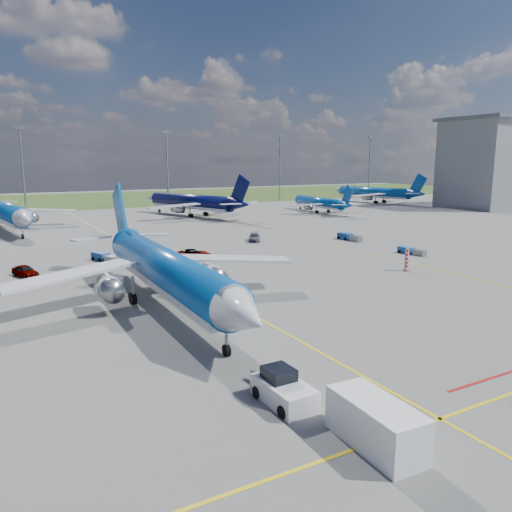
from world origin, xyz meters
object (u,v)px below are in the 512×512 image
bg_jet_ene (374,203)px  service_car_a (25,271)px  warning_post (407,259)px  bg_jet_ne (319,212)px  baggage_tug_e (349,237)px  main_airliner (167,307)px  service_van (376,424)px  service_car_c (254,237)px  baggage_tug_w (411,251)px  bg_jet_n (192,216)px  service_car_b (194,254)px  baggage_tug_c (105,257)px  pushback_tug (283,390)px  bg_jet_nnw (7,231)px

bg_jet_ene → service_car_a: (-110.82, -61.13, 0.71)m
warning_post → bg_jet_ne: bg_jet_ne is taller
bg_jet_ene → baggage_tug_e: 82.25m
main_airliner → service_van: main_airliner is taller
service_van → service_car_c: bearing=68.9°
bg_jet_ene → service_car_a: 126.56m
bg_jet_ne → service_car_a: bearing=33.9°
warning_post → baggage_tug_w: bearing=41.4°
main_airliner → service_car_a: main_airliner is taller
bg_jet_n → baggage_tug_e: (9.85, -49.78, 0.53)m
bg_jet_n → service_car_b: size_ratio=7.63×
main_airliner → baggage_tug_c: 25.71m
warning_post → service_car_a: (-42.81, 20.12, -0.79)m
service_van → pushback_tug: bearing=107.2°
bg_jet_ene → service_van: (-98.91, -109.49, 1.17)m
bg_jet_n → bg_jet_ne: size_ratio=1.35×
bg_jet_nnw → baggage_tug_w: bearing=-56.4°
main_airliner → baggage_tug_c: bearing=91.5°
bg_jet_nnw → service_car_b: bearing=-72.8°
bg_jet_n → main_airliner: bearing=48.0°
warning_post → service_car_a: size_ratio=0.72×
warning_post → bg_jet_ne: size_ratio=0.10×
service_car_a → baggage_tug_c: bearing=2.9°
pushback_tug → baggage_tug_e: bearing=45.6°
service_van → bg_jet_nnw: bearing=99.4°
bg_jet_nnw → warning_post: bearing=-65.5°
warning_post → baggage_tug_w: (9.25, 8.16, -1.04)m
bg_jet_ne → baggage_tug_w: 61.49m
bg_jet_ne → baggage_tug_e: size_ratio=5.78×
bg_jet_n → bg_jet_ne: 34.61m
warning_post → bg_jet_ne: bearing=62.6°
bg_jet_nnw → service_car_c: (37.09, -36.10, 0.69)m
service_car_b → warning_post: bearing=-122.3°
bg_jet_ene → baggage_tug_w: size_ratio=8.20×
bg_jet_nnw → service_car_b: 50.78m
warning_post → main_airliner: main_airliner is taller
warning_post → main_airliner: size_ratio=0.07×
bg_jet_n → baggage_tug_c: size_ratio=7.79×
bg_jet_ene → warning_post: bearing=37.8°
pushback_tug → warning_post: bearing=32.9°
bg_jet_ne → main_airliner: bearing=48.4°
warning_post → service_van: size_ratio=0.57×
baggage_tug_e → bg_jet_ne: bearing=55.1°
bg_jet_nnw → bg_jet_ene: bearing=-0.5°
main_airliner → service_car_c: 40.62m
bg_jet_ene → baggage_tug_c: bearing=16.9°
pushback_tug → service_car_c: (27.00, 52.38, -0.10)m
warning_post → bg_jet_n: (-0.12, 72.99, -1.50)m
bg_jet_n → pushback_tug: (-32.38, -95.19, 0.79)m
bg_jet_ene → service_car_b: (-88.83, -60.85, 0.73)m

